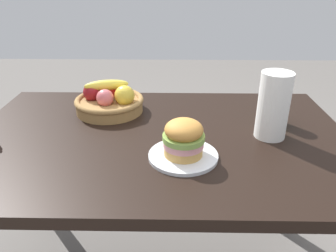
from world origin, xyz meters
TOP-DOWN VIEW (x-y plane):
  - dining_table at (0.00, 0.00)m, footprint 1.40×0.90m
  - plate at (0.09, -0.16)m, footprint 0.23×0.23m
  - sandwich at (0.09, -0.16)m, footprint 0.13×0.13m
  - soda_can at (0.47, 0.10)m, footprint 0.07×0.07m
  - fruit_basket at (-0.22, 0.22)m, footprint 0.29×0.29m
  - paper_towel_roll at (0.40, 0.00)m, footprint 0.11×0.11m

SIDE VIEW (x-z plane):
  - dining_table at x=0.00m, z-range 0.27..1.02m
  - plate at x=0.09m, z-range 0.75..0.76m
  - fruit_basket at x=-0.22m, z-range 0.73..0.86m
  - soda_can at x=0.47m, z-range 0.75..0.88m
  - sandwich at x=0.09m, z-range 0.76..0.88m
  - paper_towel_roll at x=0.40m, z-range 0.75..0.99m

